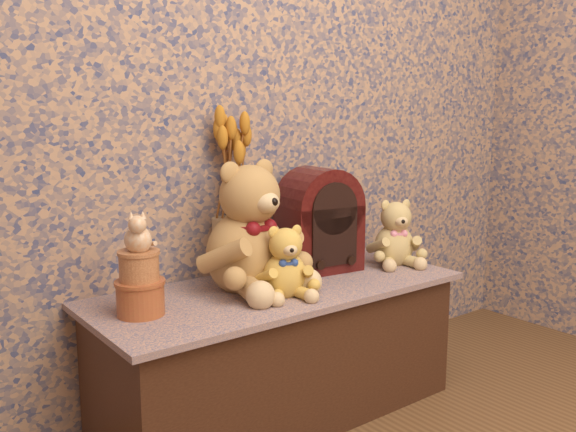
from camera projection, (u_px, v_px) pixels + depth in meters
name	position (u px, v px, depth m)	size (l,w,h in m)	color
display_shelf	(279.00, 351.00, 2.04)	(1.24, 0.52, 0.44)	#374371
teddy_large	(246.00, 220.00, 1.95)	(0.35, 0.42, 0.44)	#A97E41
teddy_medium	(285.00, 258.00, 1.89)	(0.19, 0.22, 0.24)	#BE8635
teddy_small	(394.00, 229.00, 2.28)	(0.21, 0.25, 0.26)	tan
cathedral_radio	(319.00, 219.00, 2.19)	(0.27, 0.19, 0.37)	#390A0A
ceramic_vase	(230.00, 247.00, 2.10)	(0.12, 0.12, 0.21)	tan
dried_stalks	(229.00, 156.00, 2.05)	(0.22, 0.22, 0.42)	#BB701D
biscuit_tin_lower	(140.00, 298.00, 1.72)	(0.13, 0.13, 0.10)	#B17533
biscuit_tin_upper	(139.00, 267.00, 1.70)	(0.11, 0.11, 0.09)	tan
cat_figurine	(138.00, 231.00, 1.68)	(0.09, 0.10, 0.12)	silver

